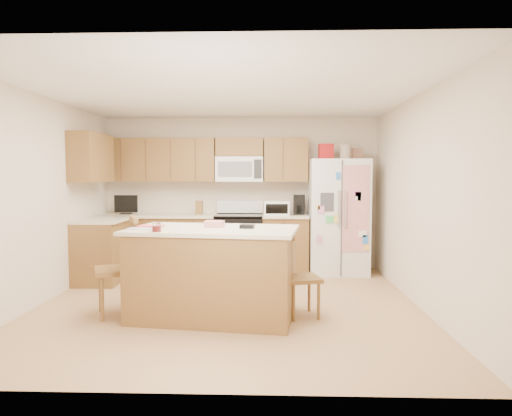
{
  "coord_description": "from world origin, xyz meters",
  "views": [
    {
      "loc": [
        0.51,
        -5.35,
        1.54
      ],
      "look_at": [
        0.32,
        0.35,
        1.14
      ],
      "focal_mm": 32.0,
      "sensor_mm": 36.0,
      "label": 1
    }
  ],
  "objects_px": {
    "refrigerator": "(338,215)",
    "windsor_chair_back": "(220,264)",
    "island": "(213,272)",
    "windsor_chair_left": "(119,269)",
    "stove": "(239,242)",
    "windsor_chair_right": "(300,278)"
  },
  "relations": [
    {
      "from": "refrigerator",
      "to": "windsor_chair_back",
      "type": "height_order",
      "value": "refrigerator"
    },
    {
      "from": "island",
      "to": "windsor_chair_left",
      "type": "height_order",
      "value": "windsor_chair_left"
    },
    {
      "from": "stove",
      "to": "island",
      "type": "distance_m",
      "value": 2.41
    },
    {
      "from": "stove",
      "to": "windsor_chair_back",
      "type": "bearing_deg",
      "value": -93.8
    },
    {
      "from": "island",
      "to": "windsor_chair_right",
      "type": "bearing_deg",
      "value": 2.79
    },
    {
      "from": "windsor_chair_right",
      "to": "windsor_chair_back",
      "type": "bearing_deg",
      "value": 146.36
    },
    {
      "from": "refrigerator",
      "to": "windsor_chair_back",
      "type": "distance_m",
      "value": 2.42
    },
    {
      "from": "island",
      "to": "windsor_chair_right",
      "type": "xyz_separation_m",
      "value": [
        0.94,
        0.05,
        -0.06
      ]
    },
    {
      "from": "stove",
      "to": "island",
      "type": "height_order",
      "value": "stove"
    },
    {
      "from": "windsor_chair_left",
      "to": "island",
      "type": "bearing_deg",
      "value": -2.0
    },
    {
      "from": "windsor_chair_left",
      "to": "refrigerator",
      "type": "bearing_deg",
      "value": 40.23
    },
    {
      "from": "stove",
      "to": "island",
      "type": "bearing_deg",
      "value": -92.71
    },
    {
      "from": "island",
      "to": "windsor_chair_left",
      "type": "relative_size",
      "value": 1.75
    },
    {
      "from": "windsor_chair_right",
      "to": "stove",
      "type": "bearing_deg",
      "value": 109.24
    },
    {
      "from": "windsor_chair_left",
      "to": "windsor_chair_back",
      "type": "height_order",
      "value": "windsor_chair_left"
    },
    {
      "from": "refrigerator",
      "to": "stove",
      "type": "bearing_deg",
      "value": 177.7
    },
    {
      "from": "refrigerator",
      "to": "island",
      "type": "relative_size",
      "value": 1.07
    },
    {
      "from": "stove",
      "to": "refrigerator",
      "type": "relative_size",
      "value": 0.55
    },
    {
      "from": "windsor_chair_left",
      "to": "windsor_chair_back",
      "type": "relative_size",
      "value": 1.13
    },
    {
      "from": "stove",
      "to": "windsor_chair_right",
      "type": "distance_m",
      "value": 2.51
    },
    {
      "from": "island",
      "to": "refrigerator",
      "type": "bearing_deg",
      "value": 54.34
    },
    {
      "from": "refrigerator",
      "to": "island",
      "type": "xyz_separation_m",
      "value": [
        -1.68,
        -2.35,
        -0.43
      ]
    }
  ]
}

